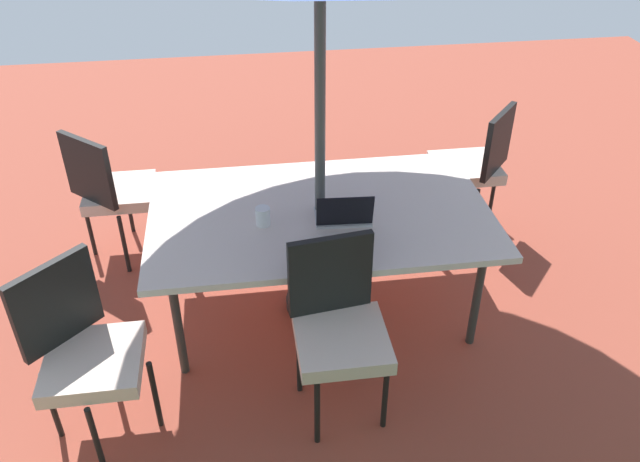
{
  "coord_description": "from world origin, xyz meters",
  "views": [
    {
      "loc": [
        0.46,
        3.21,
        2.77
      ],
      "look_at": [
        0.0,
        0.0,
        0.58
      ],
      "focal_mm": 36.46,
      "sensor_mm": 36.0,
      "label": 1
    }
  ],
  "objects_px": {
    "chair_northeast": "(83,348)",
    "laptop": "(343,215)",
    "chair_southwest": "(475,162)",
    "chair_southeast": "(111,188)",
    "chair_north": "(338,323)",
    "dining_table": "(320,217)",
    "cup": "(263,216)"
  },
  "relations": [
    {
      "from": "chair_northeast",
      "to": "laptop",
      "type": "height_order",
      "value": "chair_northeast"
    },
    {
      "from": "chair_southwest",
      "to": "laptop",
      "type": "xyz_separation_m",
      "value": [
        1.13,
        0.9,
        0.22
      ]
    },
    {
      "from": "chair_northeast",
      "to": "chair_southeast",
      "type": "bearing_deg",
      "value": 47.35
    },
    {
      "from": "chair_northeast",
      "to": "laptop",
      "type": "relative_size",
      "value": 2.92
    },
    {
      "from": "chair_north",
      "to": "chair_southwest",
      "type": "distance_m",
      "value": 2.01
    },
    {
      "from": "chair_southwest",
      "to": "dining_table",
      "type": "bearing_deg",
      "value": -16.73
    },
    {
      "from": "laptop",
      "to": "cup",
      "type": "bearing_deg",
      "value": -0.76
    },
    {
      "from": "chair_north",
      "to": "chair_southeast",
      "type": "xyz_separation_m",
      "value": [
        1.3,
        -1.55,
        0.0
      ]
    },
    {
      "from": "dining_table",
      "to": "laptop",
      "type": "relative_size",
      "value": 5.99
    },
    {
      "from": "dining_table",
      "to": "cup",
      "type": "bearing_deg",
      "value": 16.57
    },
    {
      "from": "chair_southwest",
      "to": "laptop",
      "type": "relative_size",
      "value": 2.92
    },
    {
      "from": "chair_southeast",
      "to": "dining_table",
      "type": "bearing_deg",
      "value": -167.18
    },
    {
      "from": "dining_table",
      "to": "chair_north",
      "type": "relative_size",
      "value": 2.05
    },
    {
      "from": "dining_table",
      "to": "chair_north",
      "type": "xyz_separation_m",
      "value": [
        0.02,
        0.8,
        -0.13
      ]
    },
    {
      "from": "chair_southeast",
      "to": "laptop",
      "type": "height_order",
      "value": "chair_southeast"
    },
    {
      "from": "chair_southeast",
      "to": "cup",
      "type": "xyz_separation_m",
      "value": [
        -0.98,
        0.86,
        0.23
      ]
    },
    {
      "from": "chair_southeast",
      "to": "chair_northeast",
      "type": "bearing_deg",
      "value": 134.53
    },
    {
      "from": "dining_table",
      "to": "chair_northeast",
      "type": "relative_size",
      "value": 2.05
    },
    {
      "from": "chair_southeast",
      "to": "chair_northeast",
      "type": "height_order",
      "value": "same"
    },
    {
      "from": "chair_north",
      "to": "cup",
      "type": "relative_size",
      "value": 8.88
    },
    {
      "from": "chair_southeast",
      "to": "laptop",
      "type": "bearing_deg",
      "value": -169.27
    },
    {
      "from": "chair_north",
      "to": "laptop",
      "type": "height_order",
      "value": "chair_north"
    },
    {
      "from": "chair_northeast",
      "to": "chair_southwest",
      "type": "xyz_separation_m",
      "value": [
        -2.51,
        -1.56,
        0.0
      ]
    },
    {
      "from": "chair_southwest",
      "to": "chair_southeast",
      "type": "bearing_deg",
      "value": -48.17
    },
    {
      "from": "dining_table",
      "to": "laptop",
      "type": "bearing_deg",
      "value": 130.17
    },
    {
      "from": "chair_southeast",
      "to": "chair_southwest",
      "type": "bearing_deg",
      "value": -137.15
    },
    {
      "from": "chair_north",
      "to": "chair_northeast",
      "type": "xyz_separation_m",
      "value": [
        1.25,
        -0.0,
        0.0
      ]
    },
    {
      "from": "chair_northeast",
      "to": "laptop",
      "type": "xyz_separation_m",
      "value": [
        -1.38,
        -0.66,
        0.22
      ]
    },
    {
      "from": "chair_southeast",
      "to": "chair_northeast",
      "type": "relative_size",
      "value": 1.0
    },
    {
      "from": "laptop",
      "to": "cup",
      "type": "relative_size",
      "value": 3.04
    },
    {
      "from": "chair_northeast",
      "to": "laptop",
      "type": "distance_m",
      "value": 1.55
    },
    {
      "from": "chair_southeast",
      "to": "chair_southwest",
      "type": "height_order",
      "value": "same"
    }
  ]
}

